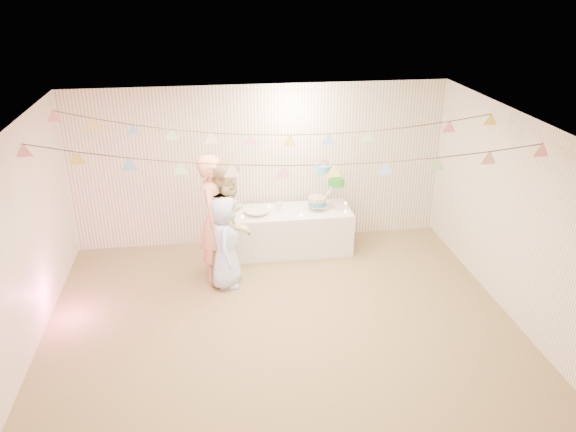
{
  "coord_description": "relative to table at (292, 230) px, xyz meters",
  "views": [
    {
      "loc": [
        -0.79,
        -6.03,
        4.22
      ],
      "look_at": [
        0.2,
        0.8,
        1.15
      ],
      "focal_mm": 35.0,
      "sensor_mm": 36.0,
      "label": 1
    }
  ],
  "objects": [
    {
      "name": "cake_top_tier",
      "position": [
        0.49,
        0.02,
        1.03
      ],
      "size": [
        0.25,
        0.25,
        0.19
      ],
      "primitive_type": null,
      "color": "#45A4D9",
      "rests_on": "cake_stand"
    },
    {
      "name": "front_wall",
      "position": [
        -0.44,
        -4.51,
        0.95
      ],
      "size": [
        6.0,
        6.0,
        0.0
      ],
      "primitive_type": "plane",
      "color": "white",
      "rests_on": "ground"
    },
    {
      "name": "person_child",
      "position": [
        -1.09,
        -0.94,
        0.33
      ],
      "size": [
        0.49,
        0.7,
        1.37
      ],
      "primitive_type": "imported",
      "rotation": [
        0.0,
        0.0,
        1.48
      ],
      "color": "#B4D0FF",
      "rests_on": "floor"
    },
    {
      "name": "tealight_2",
      "position": [
        0.1,
        -0.22,
        0.36
      ],
      "size": [
        0.04,
        0.04,
        0.03
      ],
      "primitive_type": "cylinder",
      "color": "#FFD88C",
      "rests_on": "table"
    },
    {
      "name": "floor",
      "position": [
        -0.44,
        -2.01,
        -0.35
      ],
      "size": [
        6.0,
        6.0,
        0.0
      ],
      "primitive_type": "plane",
      "color": "olive",
      "rests_on": "ground"
    },
    {
      "name": "ceiling",
      "position": [
        -0.44,
        -2.01,
        2.25
      ],
      "size": [
        6.0,
        6.0,
        0.0
      ],
      "primitive_type": "plane",
      "color": "white",
      "rests_on": "ground"
    },
    {
      "name": "cake_bottom",
      "position": [
        0.4,
        -0.01,
        0.49
      ],
      "size": [
        0.31,
        0.31,
        0.15
      ],
      "primitive_type": null,
      "color": "teal",
      "rests_on": "cake_stand"
    },
    {
      "name": "bunting_back",
      "position": [
        -0.44,
        -0.91,
        2.0
      ],
      "size": [
        5.6,
        1.1,
        0.4
      ],
      "primitive_type": null,
      "color": "pink",
      "rests_on": "ceiling"
    },
    {
      "name": "table",
      "position": [
        0.0,
        0.0,
        0.0
      ],
      "size": [
        1.86,
        0.74,
        0.7
      ],
      "primitive_type": "cube",
      "color": "silver",
      "rests_on": "floor"
    },
    {
      "name": "cake_stand",
      "position": [
        0.55,
        0.05,
        0.78
      ],
      "size": [
        0.67,
        0.4,
        0.75
      ],
      "primitive_type": null,
      "color": "silver",
      "rests_on": "table"
    },
    {
      "name": "right_wall",
      "position": [
        2.56,
        -2.01,
        0.95
      ],
      "size": [
        5.0,
        5.0,
        0.0
      ],
      "primitive_type": "plane",
      "color": "white",
      "rests_on": "ground"
    },
    {
      "name": "person_adult_a",
      "position": [
        -1.21,
        -0.69,
        0.6
      ],
      "size": [
        0.63,
        0.79,
        1.89
      ],
      "primitive_type": "imported",
      "rotation": [
        0.0,
        0.0,
        1.28
      ],
      "color": "#F5A780",
      "rests_on": "floor"
    },
    {
      "name": "tealight_5",
      "position": [
        0.9,
        0.15,
        0.36
      ],
      "size": [
        0.04,
        0.04,
        0.03
      ],
      "primitive_type": "cylinder",
      "color": "#FFD88C",
      "rests_on": "table"
    },
    {
      "name": "tealight_4",
      "position": [
        0.82,
        -0.18,
        0.36
      ],
      "size": [
        0.04,
        0.04,
        0.03
      ],
      "primitive_type": "cylinder",
      "color": "#FFD88C",
      "rests_on": "table"
    },
    {
      "name": "left_wall",
      "position": [
        -3.44,
        -2.01,
        0.95
      ],
      "size": [
        5.0,
        5.0,
        0.0
      ],
      "primitive_type": "plane",
      "color": "white",
      "rests_on": "ground"
    },
    {
      "name": "cake_middle",
      "position": [
        0.73,
        0.14,
        0.76
      ],
      "size": [
        0.27,
        0.27,
        0.22
      ],
      "primitive_type": null,
      "color": "green",
      "rests_on": "cake_stand"
    },
    {
      "name": "platter",
      "position": [
        -0.56,
        -0.05,
        0.41
      ],
      "size": [
        0.37,
        0.37,
        0.02
      ],
      "primitive_type": "cylinder",
      "color": "white",
      "rests_on": "table"
    },
    {
      "name": "back_wall",
      "position": [
        -0.44,
        0.49,
        0.95
      ],
      "size": [
        6.0,
        6.0,
        0.0
      ],
      "primitive_type": "plane",
      "color": "white",
      "rests_on": "ground"
    },
    {
      "name": "tealight_3",
      "position": [
        0.35,
        0.22,
        0.36
      ],
      "size": [
        0.04,
        0.04,
        0.03
      ],
      "primitive_type": "cylinder",
      "color": "#FFD88C",
      "rests_on": "table"
    },
    {
      "name": "person_adult_b",
      "position": [
        -1.01,
        -0.73,
        0.56
      ],
      "size": [
        0.95,
        1.07,
        1.83
      ],
      "primitive_type": "imported",
      "rotation": [
        0.0,
        0.0,
        1.22
      ],
      "color": "tan",
      "rests_on": "floor"
    },
    {
      "name": "tealight_0",
      "position": [
        -0.8,
        -0.15,
        0.36
      ],
      "size": [
        0.04,
        0.04,
        0.03
      ],
      "primitive_type": "cylinder",
      "color": "#FFD88C",
      "rests_on": "table"
    },
    {
      "name": "tealight_1",
      "position": [
        -0.35,
        0.18,
        0.36
      ],
      "size": [
        0.04,
        0.04,
        0.03
      ],
      "primitive_type": "cylinder",
      "color": "#FFD88C",
      "rests_on": "table"
    },
    {
      "name": "posy",
      "position": [
        -0.2,
        0.05,
        0.47
      ],
      "size": [
        0.12,
        0.12,
        0.14
      ],
      "primitive_type": null,
      "color": "white",
      "rests_on": "table"
    },
    {
      "name": "bunting_front",
      "position": [
        -0.44,
        -2.21,
        1.97
      ],
      "size": [
        5.6,
        0.9,
        0.36
      ],
      "primitive_type": null,
      "color": "#72A5E5",
      "rests_on": "ceiling"
    }
  ]
}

